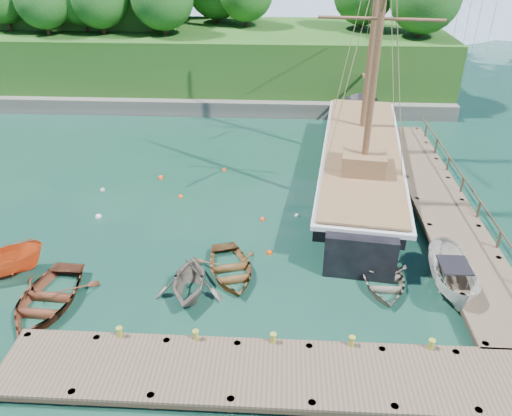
# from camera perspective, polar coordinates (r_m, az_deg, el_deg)

# --- Properties ---
(ground) EXTENTS (160.00, 160.00, 0.00)m
(ground) POSITION_cam_1_polar(r_m,az_deg,el_deg) (24.32, -2.50, -7.42)
(ground) COLOR #11382A
(ground) RESTS_ON ground
(dock_near) EXTENTS (20.00, 3.20, 1.10)m
(dock_near) POSITION_cam_1_polar(r_m,az_deg,el_deg) (19.14, 1.86, -18.41)
(dock_near) COLOR #4F3D32
(dock_near) RESTS_ON ground
(dock_east) EXTENTS (3.20, 24.00, 1.10)m
(dock_east) POSITION_cam_1_polar(r_m,az_deg,el_deg) (31.32, 20.19, 0.72)
(dock_east) COLOR #4F3D32
(dock_east) RESTS_ON ground
(bollard_0) EXTENTS (0.26, 0.26, 0.45)m
(bollard_0) POSITION_cam_1_polar(r_m,az_deg,el_deg) (21.30, -15.01, -15.14)
(bollard_0) COLOR olive
(bollard_0) RESTS_ON ground
(bollard_1) EXTENTS (0.26, 0.26, 0.45)m
(bollard_1) POSITION_cam_1_polar(r_m,az_deg,el_deg) (20.64, -6.74, -15.87)
(bollard_1) COLOR olive
(bollard_1) RESTS_ON ground
(bollard_2) EXTENTS (0.26, 0.26, 0.45)m
(bollard_2) POSITION_cam_1_polar(r_m,az_deg,el_deg) (20.41, 1.95, -16.29)
(bollard_2) COLOR olive
(bollard_2) RESTS_ON ground
(bollard_3) EXTENTS (0.26, 0.26, 0.45)m
(bollard_3) POSITION_cam_1_polar(r_m,az_deg,el_deg) (20.61, 10.67, -16.37)
(bollard_3) COLOR olive
(bollard_3) RESTS_ON ground
(bollard_4) EXTENTS (0.26, 0.26, 0.45)m
(bollard_4) POSITION_cam_1_polar(r_m,az_deg,el_deg) (21.24, 19.04, -16.10)
(bollard_4) COLOR olive
(bollard_4) RESTS_ON ground
(rowboat_0) EXTENTS (3.80, 5.14, 1.03)m
(rowboat_0) POSITION_cam_1_polar(r_m,az_deg,el_deg) (24.27, -22.65, -10.24)
(rowboat_0) COLOR #5B2D1B
(rowboat_0) RESTS_ON ground
(rowboat_1) EXTENTS (3.16, 3.63, 1.87)m
(rowboat_1) POSITION_cam_1_polar(r_m,az_deg,el_deg) (23.25, -7.56, -9.72)
(rowboat_1) COLOR #696056
(rowboat_1) RESTS_ON ground
(rowboat_2) EXTENTS (4.10, 4.90, 0.87)m
(rowboat_2) POSITION_cam_1_polar(r_m,az_deg,el_deg) (24.24, -2.92, -7.57)
(rowboat_2) COLOR brown
(rowboat_2) RESTS_ON ground
(rowboat_3) EXTENTS (2.95, 4.11, 0.84)m
(rowboat_3) POSITION_cam_1_polar(r_m,az_deg,el_deg) (24.36, 14.20, -8.40)
(rowboat_3) COLOR #686356
(rowboat_3) RESTS_ON ground
(motorboat_orange) EXTENTS (4.64, 3.09, 1.68)m
(motorboat_orange) POSITION_cam_1_polar(r_m,az_deg,el_deg) (27.00, -27.16, -6.98)
(motorboat_orange) COLOR #D44F1C
(motorboat_orange) RESTS_ON ground
(cabin_boat_white) EXTENTS (1.94, 4.78, 1.82)m
(cabin_boat_white) POSITION_cam_1_polar(r_m,az_deg,el_deg) (24.92, 21.16, -8.74)
(cabin_boat_white) COLOR silver
(cabin_boat_white) RESTS_ON ground
(schooner) EXTENTS (7.21, 26.81, 19.55)m
(schooner) POSITION_cam_1_polar(r_m,az_deg,el_deg) (32.61, 11.80, 4.46)
(schooner) COLOR black
(schooner) RESTS_ON ground
(mooring_buoy_0) EXTENTS (0.36, 0.36, 0.36)m
(mooring_buoy_0) POSITION_cam_1_polar(r_m,az_deg,el_deg) (30.06, -17.55, -1.00)
(mooring_buoy_0) COLOR white
(mooring_buoy_0) RESTS_ON ground
(mooring_buoy_1) EXTENTS (0.31, 0.31, 0.31)m
(mooring_buoy_1) POSITION_cam_1_polar(r_m,az_deg,el_deg) (31.12, -8.61, 1.24)
(mooring_buoy_1) COLOR #EA5115
(mooring_buoy_1) RESTS_ON ground
(mooring_buoy_2) EXTENTS (0.32, 0.32, 0.32)m
(mooring_buoy_2) POSITION_cam_1_polar(r_m,az_deg,el_deg) (28.40, 0.75, -1.38)
(mooring_buoy_2) COLOR red
(mooring_buoy_2) RESTS_ON ground
(mooring_buoy_3) EXTENTS (0.27, 0.27, 0.27)m
(mooring_buoy_3) POSITION_cam_1_polar(r_m,az_deg,el_deg) (28.87, 4.69, -0.92)
(mooring_buoy_3) COLOR silver
(mooring_buoy_3) RESTS_ON ground
(mooring_buoy_4) EXTENTS (0.36, 0.36, 0.36)m
(mooring_buoy_4) POSITION_cam_1_polar(r_m,az_deg,el_deg) (33.70, -10.81, 3.37)
(mooring_buoy_4) COLOR #FA4811
(mooring_buoy_4) RESTS_ON ground
(mooring_buoy_5) EXTENTS (0.31, 0.31, 0.31)m
(mooring_buoy_5) POSITION_cam_1_polar(r_m,az_deg,el_deg) (34.25, -3.64, 4.31)
(mooring_buoy_5) COLOR orange
(mooring_buoy_5) RESTS_ON ground
(mooring_buoy_6) EXTENTS (0.29, 0.29, 0.29)m
(mooring_buoy_6) POSITION_cam_1_polar(r_m,az_deg,el_deg) (33.03, -17.12, 1.95)
(mooring_buoy_6) COLOR silver
(mooring_buoy_6) RESTS_ON ground
(mooring_buoy_7) EXTENTS (0.32, 0.32, 0.32)m
(mooring_buoy_7) POSITION_cam_1_polar(r_m,az_deg,el_deg) (25.64, 1.54, -5.19)
(mooring_buoy_7) COLOR #DC3A01
(mooring_buoy_7) RESTS_ON ground
(headland) EXTENTS (51.00, 19.31, 12.90)m
(headland) POSITION_cam_1_polar(r_m,az_deg,el_deg) (53.58, -13.94, 19.14)
(headland) COLOR #474744
(headland) RESTS_ON ground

